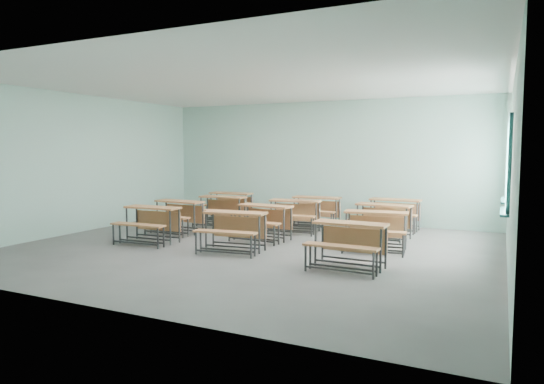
{
  "coord_description": "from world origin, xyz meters",
  "views": [
    {
      "loc": [
        4.38,
        -8.27,
        1.92
      ],
      "look_at": [
        -0.15,
        1.2,
        1.0
      ],
      "focal_mm": 32.0,
      "sensor_mm": 36.0,
      "label": 1
    }
  ],
  "objects_px": {
    "desk_unit_r0c1": "(233,225)",
    "desk_unit_r0c2": "(348,238)",
    "desk_unit_r0c0": "(149,219)",
    "desk_unit_r2c1": "(294,211)",
    "desk_unit_r2c0": "(221,206)",
    "desk_unit_r2c2": "(382,216)",
    "desk_unit_r3c1": "(315,207)",
    "desk_unit_r3c2": "(394,210)",
    "desk_unit_r1c1": "(263,217)",
    "desk_unit_r1c2": "(375,225)",
    "desk_unit_r1c0": "(177,212)",
    "desk_unit_r3c0": "(229,202)"
  },
  "relations": [
    {
      "from": "desk_unit_r0c0",
      "to": "desk_unit_r3c2",
      "type": "bearing_deg",
      "value": 39.4
    },
    {
      "from": "desk_unit_r0c2",
      "to": "desk_unit_r2c1",
      "type": "relative_size",
      "value": 0.96
    },
    {
      "from": "desk_unit_r0c2",
      "to": "desk_unit_r3c2",
      "type": "height_order",
      "value": "same"
    },
    {
      "from": "desk_unit_r0c2",
      "to": "desk_unit_r2c2",
      "type": "distance_m",
      "value": 2.88
    },
    {
      "from": "desk_unit_r0c1",
      "to": "desk_unit_r0c2",
      "type": "height_order",
      "value": "same"
    },
    {
      "from": "desk_unit_r0c0",
      "to": "desk_unit_r3c1",
      "type": "relative_size",
      "value": 1.0
    },
    {
      "from": "desk_unit_r1c0",
      "to": "desk_unit_r1c1",
      "type": "xyz_separation_m",
      "value": [
        2.17,
        0.09,
        0.0
      ]
    },
    {
      "from": "desk_unit_r0c1",
      "to": "desk_unit_r1c0",
      "type": "height_order",
      "value": "same"
    },
    {
      "from": "desk_unit_r1c0",
      "to": "desk_unit_r1c2",
      "type": "bearing_deg",
      "value": 3.72
    },
    {
      "from": "desk_unit_r0c0",
      "to": "desk_unit_r0c2",
      "type": "distance_m",
      "value": 4.34
    },
    {
      "from": "desk_unit_r1c1",
      "to": "desk_unit_r2c1",
      "type": "height_order",
      "value": "same"
    },
    {
      "from": "desk_unit_r1c0",
      "to": "desk_unit_r2c0",
      "type": "height_order",
      "value": "same"
    },
    {
      "from": "desk_unit_r3c2",
      "to": "desk_unit_r0c0",
      "type": "bearing_deg",
      "value": -137.06
    },
    {
      "from": "desk_unit_r0c1",
      "to": "desk_unit_r2c2",
      "type": "relative_size",
      "value": 1.0
    },
    {
      "from": "desk_unit_r0c1",
      "to": "desk_unit_r0c2",
      "type": "relative_size",
      "value": 1.05
    },
    {
      "from": "desk_unit_r0c1",
      "to": "desk_unit_r3c2",
      "type": "distance_m",
      "value": 4.36
    },
    {
      "from": "desk_unit_r2c2",
      "to": "desk_unit_r1c2",
      "type": "bearing_deg",
      "value": -76.11
    },
    {
      "from": "desk_unit_r1c1",
      "to": "desk_unit_r2c2",
      "type": "height_order",
      "value": "same"
    },
    {
      "from": "desk_unit_r1c1",
      "to": "desk_unit_r3c2",
      "type": "relative_size",
      "value": 1.03
    },
    {
      "from": "desk_unit_r0c1",
      "to": "desk_unit_r2c0",
      "type": "xyz_separation_m",
      "value": [
        -1.83,
        2.54,
        0.0
      ]
    },
    {
      "from": "desk_unit_r2c0",
      "to": "desk_unit_r2c2",
      "type": "relative_size",
      "value": 0.96
    },
    {
      "from": "desk_unit_r0c1",
      "to": "desk_unit_r1c2",
      "type": "bearing_deg",
      "value": 20.3
    },
    {
      "from": "desk_unit_r2c2",
      "to": "desk_unit_r1c1",
      "type": "bearing_deg",
      "value": -144.76
    },
    {
      "from": "desk_unit_r3c1",
      "to": "desk_unit_r0c1",
      "type": "bearing_deg",
      "value": -98.52
    },
    {
      "from": "desk_unit_r1c2",
      "to": "desk_unit_r2c1",
      "type": "relative_size",
      "value": 1.0
    },
    {
      "from": "desk_unit_r1c1",
      "to": "desk_unit_r3c1",
      "type": "distance_m",
      "value": 2.19
    },
    {
      "from": "desk_unit_r0c0",
      "to": "desk_unit_r2c1",
      "type": "bearing_deg",
      "value": 47.21
    },
    {
      "from": "desk_unit_r3c1",
      "to": "desk_unit_r3c2",
      "type": "relative_size",
      "value": 1.01
    },
    {
      "from": "desk_unit_r1c0",
      "to": "desk_unit_r3c1",
      "type": "distance_m",
      "value": 3.4
    },
    {
      "from": "desk_unit_r0c2",
      "to": "desk_unit_r1c1",
      "type": "distance_m",
      "value": 2.88
    },
    {
      "from": "desk_unit_r0c2",
      "to": "desk_unit_r0c0",
      "type": "bearing_deg",
      "value": 177.02
    },
    {
      "from": "desk_unit_r0c0",
      "to": "desk_unit_r2c2",
      "type": "bearing_deg",
      "value": 28.75
    },
    {
      "from": "desk_unit_r1c2",
      "to": "desk_unit_r2c0",
      "type": "relative_size",
      "value": 1.04
    },
    {
      "from": "desk_unit_r1c1",
      "to": "desk_unit_r1c0",
      "type": "bearing_deg",
      "value": -173.35
    },
    {
      "from": "desk_unit_r3c1",
      "to": "desk_unit_r3c2",
      "type": "distance_m",
      "value": 1.9
    },
    {
      "from": "desk_unit_r1c1",
      "to": "desk_unit_r2c2",
      "type": "relative_size",
      "value": 0.98
    },
    {
      "from": "desk_unit_r2c1",
      "to": "desk_unit_r2c2",
      "type": "height_order",
      "value": "same"
    },
    {
      "from": "desk_unit_r0c1",
      "to": "desk_unit_r0c2",
      "type": "xyz_separation_m",
      "value": [
        2.35,
        -0.36,
        0.0
      ]
    },
    {
      "from": "desk_unit_r3c0",
      "to": "desk_unit_r3c2",
      "type": "xyz_separation_m",
      "value": [
        4.42,
        0.2,
        0.0
      ]
    },
    {
      "from": "desk_unit_r2c0",
      "to": "desk_unit_r2c2",
      "type": "xyz_separation_m",
      "value": [
        4.07,
        -0.03,
        0.0
      ]
    },
    {
      "from": "desk_unit_r0c2",
      "to": "desk_unit_r3c0",
      "type": "xyz_separation_m",
      "value": [
        -4.52,
        3.9,
        0.0
      ]
    },
    {
      "from": "desk_unit_r0c0",
      "to": "desk_unit_r0c2",
      "type": "xyz_separation_m",
      "value": [
        4.33,
        -0.35,
        0.0
      ]
    },
    {
      "from": "desk_unit_r0c0",
      "to": "desk_unit_r1c0",
      "type": "bearing_deg",
      "value": 97.74
    },
    {
      "from": "desk_unit_r3c0",
      "to": "desk_unit_r3c1",
      "type": "height_order",
      "value": "same"
    },
    {
      "from": "desk_unit_r2c0",
      "to": "desk_unit_r3c0",
      "type": "height_order",
      "value": "same"
    },
    {
      "from": "desk_unit_r1c1",
      "to": "desk_unit_r0c0",
      "type": "bearing_deg",
      "value": -142.28
    },
    {
      "from": "desk_unit_r0c1",
      "to": "desk_unit_r2c2",
      "type": "distance_m",
      "value": 3.37
    },
    {
      "from": "desk_unit_r0c1",
      "to": "desk_unit_r1c1",
      "type": "distance_m",
      "value": 1.28
    },
    {
      "from": "desk_unit_r0c1",
      "to": "desk_unit_r1c1",
      "type": "relative_size",
      "value": 1.02
    },
    {
      "from": "desk_unit_r2c2",
      "to": "desk_unit_r3c1",
      "type": "height_order",
      "value": "same"
    }
  ]
}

